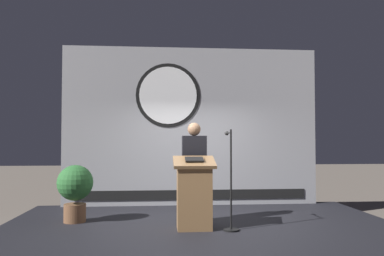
{
  "coord_description": "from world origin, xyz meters",
  "views": [
    {
      "loc": [
        -0.65,
        -6.13,
        1.64
      ],
      "look_at": [
        -0.14,
        0.06,
        1.86
      ],
      "focal_mm": 35.32,
      "sensor_mm": 36.0,
      "label": 1
    }
  ],
  "objects_px": {
    "podium": "(194,194)",
    "microphone_stand": "(230,194)",
    "potted_plant": "(75,187)",
    "speaker_person": "(194,171)"
  },
  "relations": [
    {
      "from": "podium",
      "to": "microphone_stand",
      "type": "relative_size",
      "value": 0.73
    },
    {
      "from": "microphone_stand",
      "to": "potted_plant",
      "type": "height_order",
      "value": "microphone_stand"
    },
    {
      "from": "podium",
      "to": "microphone_stand",
      "type": "bearing_deg",
      "value": -10.48
    },
    {
      "from": "podium",
      "to": "microphone_stand",
      "type": "xyz_separation_m",
      "value": [
        0.55,
        -0.1,
        0.0
      ]
    },
    {
      "from": "speaker_person",
      "to": "microphone_stand",
      "type": "relative_size",
      "value": 1.09
    },
    {
      "from": "microphone_stand",
      "to": "speaker_person",
      "type": "bearing_deg",
      "value": 130.88
    },
    {
      "from": "speaker_person",
      "to": "microphone_stand",
      "type": "distance_m",
      "value": 0.83
    },
    {
      "from": "podium",
      "to": "microphone_stand",
      "type": "distance_m",
      "value": 0.55
    },
    {
      "from": "podium",
      "to": "speaker_person",
      "type": "relative_size",
      "value": 0.67
    },
    {
      "from": "potted_plant",
      "to": "podium",
      "type": "bearing_deg",
      "value": -18.87
    }
  ]
}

